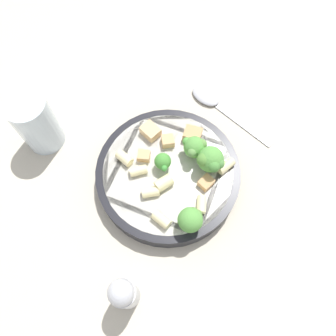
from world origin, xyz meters
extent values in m
plane|color=#BCB29E|center=(0.00, 0.00, 0.00)|extent=(2.00, 2.00, 0.00)
cylinder|color=black|center=(0.00, 0.00, 0.02)|extent=(0.22, 0.22, 0.03)
cylinder|color=white|center=(0.00, 0.00, 0.03)|extent=(0.20, 0.20, 0.01)
torus|color=black|center=(0.00, 0.00, 0.03)|extent=(0.22, 0.22, 0.00)
cylinder|color=#84AD60|center=(-0.01, 0.00, 0.04)|extent=(0.01, 0.01, 0.01)
sphere|color=#478E38|center=(-0.01, 0.00, 0.05)|extent=(0.02, 0.02, 0.02)
sphere|color=#3F8330|center=(-0.02, 0.00, 0.05)|extent=(0.01, 0.01, 0.01)
sphere|color=#3E9038|center=(0.00, -0.01, 0.05)|extent=(0.01, 0.01, 0.01)
cylinder|color=#9EC175|center=(0.04, 0.05, 0.04)|extent=(0.01, 0.01, 0.01)
sphere|color=#569942|center=(0.04, 0.05, 0.05)|extent=(0.04, 0.04, 0.04)
sphere|color=#548A39|center=(0.03, 0.04, 0.06)|extent=(0.02, 0.02, 0.02)
sphere|color=#508740|center=(0.05, 0.05, 0.06)|extent=(0.02, 0.02, 0.02)
sphere|color=#4A873B|center=(0.05, 0.04, 0.06)|extent=(0.02, 0.02, 0.02)
cylinder|color=#9EC175|center=(0.08, -0.04, 0.04)|extent=(0.01, 0.01, 0.01)
sphere|color=#569942|center=(0.08, -0.04, 0.05)|extent=(0.03, 0.03, 0.03)
sphere|color=#59873E|center=(0.08, -0.03, 0.06)|extent=(0.01, 0.01, 0.01)
sphere|color=#58863C|center=(0.07, -0.03, 0.06)|extent=(0.01, 0.01, 0.01)
cylinder|color=#84AD60|center=(0.01, 0.05, 0.04)|extent=(0.01, 0.01, 0.01)
sphere|color=#569942|center=(0.01, 0.05, 0.05)|extent=(0.03, 0.03, 0.03)
sphere|color=#529A40|center=(-0.01, 0.05, 0.06)|extent=(0.01, 0.01, 0.01)
sphere|color=#5A8844|center=(0.01, 0.04, 0.06)|extent=(0.01, 0.01, 0.01)
sphere|color=#598940|center=(0.01, 0.06, 0.06)|extent=(0.02, 0.02, 0.02)
cylinder|color=beige|center=(0.07, -0.01, 0.04)|extent=(0.03, 0.03, 0.01)
cylinder|color=beige|center=(-0.06, -0.03, 0.04)|extent=(0.03, 0.02, 0.01)
cylinder|color=beige|center=(0.01, -0.02, 0.04)|extent=(0.02, 0.03, 0.02)
cylinder|color=beige|center=(0.06, 0.06, 0.04)|extent=(0.02, 0.03, 0.01)
cylinder|color=beige|center=(0.01, -0.04, 0.04)|extent=(0.03, 0.03, 0.01)
cylinder|color=beige|center=(0.05, -0.06, 0.04)|extent=(0.03, 0.02, 0.02)
cylinder|color=beige|center=(-0.03, -0.03, 0.04)|extent=(0.02, 0.03, 0.01)
cube|color=tan|center=(0.06, 0.02, 0.04)|extent=(0.02, 0.02, 0.01)
cube|color=tan|center=(-0.06, 0.03, 0.04)|extent=(0.03, 0.02, 0.02)
cube|color=tan|center=(-0.04, -0.01, 0.04)|extent=(0.02, 0.02, 0.01)
cube|color=tan|center=(-0.03, 0.03, 0.04)|extent=(0.03, 0.03, 0.01)
cube|color=tan|center=(-0.01, 0.07, 0.04)|extent=(0.03, 0.03, 0.02)
cylinder|color=silver|center=(-0.20, -0.09, 0.05)|extent=(0.06, 0.06, 0.10)
cylinder|color=silver|center=(-0.20, -0.09, 0.03)|extent=(0.05, 0.05, 0.06)
cylinder|color=silver|center=(0.08, -0.16, 0.04)|extent=(0.03, 0.03, 0.07)
sphere|color=#B7B7BC|center=(0.08, -0.16, 0.08)|extent=(0.03, 0.03, 0.03)
cube|color=#B2B2B7|center=(0.02, 0.16, 0.00)|extent=(0.12, 0.01, 0.01)
ellipsoid|color=#B2B2B7|center=(-0.06, 0.16, 0.01)|extent=(0.06, 0.04, 0.01)
camera|label=1|loc=(0.14, -0.14, 0.48)|focal=35.00mm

